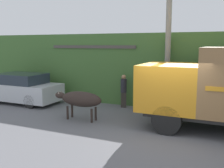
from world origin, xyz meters
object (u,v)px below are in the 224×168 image
(brown_cow, at_px, (80,99))
(pedestrian_on_hill, at_px, (124,89))
(parked_suv, at_px, (20,88))
(utility_pole, at_px, (168,40))

(brown_cow, height_order, pedestrian_on_hill, pedestrian_on_hill)
(brown_cow, xyz_separation_m, parked_suv, (-4.59, 1.48, -0.10))
(brown_cow, distance_m, utility_pole, 4.70)
(brown_cow, distance_m, pedestrian_on_hill, 2.82)
(parked_suv, xyz_separation_m, utility_pole, (7.49, 1.33, 2.51))
(brown_cow, relative_size, pedestrian_on_hill, 1.35)
(pedestrian_on_hill, bearing_deg, brown_cow, 46.26)
(brown_cow, xyz_separation_m, pedestrian_on_hill, (0.83, 2.70, 0.04))
(brown_cow, relative_size, parked_suv, 0.49)
(brown_cow, bearing_deg, pedestrian_on_hill, 74.59)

